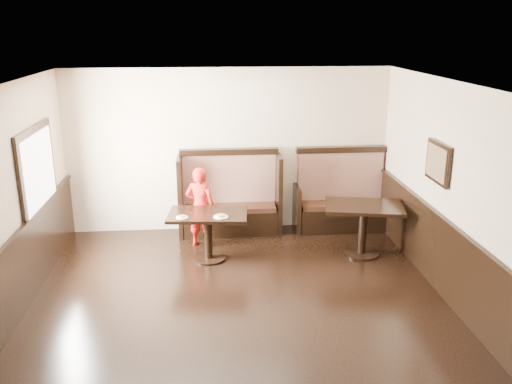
{
  "coord_description": "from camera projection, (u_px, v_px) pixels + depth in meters",
  "views": [
    {
      "loc": [
        -0.35,
        -5.58,
        3.46
      ],
      "look_at": [
        0.37,
        2.35,
        1.0
      ],
      "focal_mm": 38.0,
      "sensor_mm": 36.0,
      "label": 1
    }
  ],
  "objects": [
    {
      "name": "ground",
      "position": [
        243.0,
        333.0,
        6.36
      ],
      "size": [
        7.0,
        7.0,
        0.0
      ],
      "primitive_type": "plane",
      "color": "black",
      "rests_on": "ground"
    },
    {
      "name": "booth_neighbor",
      "position": [
        341.0,
        202.0,
        9.52
      ],
      "size": [
        1.65,
        0.72,
        1.45
      ],
      "color": "black",
      "rests_on": "ground"
    },
    {
      "name": "pizza_plate_left",
      "position": [
        182.0,
        217.0,
        7.95
      ],
      "size": [
        0.18,
        0.18,
        0.03
      ],
      "color": "white",
      "rests_on": "table_main"
    },
    {
      "name": "room_shell",
      "position": [
        216.0,
        271.0,
        6.41
      ],
      "size": [
        7.0,
        7.0,
        7.0
      ],
      "color": "beige",
      "rests_on": "ground"
    },
    {
      "name": "table_main",
      "position": [
        208.0,
        224.0,
        8.2
      ],
      "size": [
        1.25,
        0.85,
        0.75
      ],
      "rotation": [
        0.0,
        0.0,
        -0.1
      ],
      "color": "black",
      "rests_on": "ground"
    },
    {
      "name": "child",
      "position": [
        200.0,
        207.0,
        8.69
      ],
      "size": [
        0.56,
        0.44,
        1.33
      ],
      "primitive_type": "imported",
      "rotation": [
        0.0,
        0.0,
        2.85
      ],
      "color": "red",
      "rests_on": "ground"
    },
    {
      "name": "table_neighbor",
      "position": [
        363.0,
        218.0,
        8.36
      ],
      "size": [
        1.3,
        0.98,
        0.82
      ],
      "rotation": [
        0.0,
        0.0,
        -0.2
      ],
      "color": "black",
      "rests_on": "ground"
    },
    {
      "name": "pizza_plate_right",
      "position": [
        221.0,
        216.0,
        7.97
      ],
      "size": [
        0.22,
        0.22,
        0.04
      ],
      "color": "white",
      "rests_on": "table_main"
    },
    {
      "name": "booth_main",
      "position": [
        230.0,
        203.0,
        9.34
      ],
      "size": [
        1.75,
        0.72,
        1.45
      ],
      "color": "black",
      "rests_on": "ground"
    }
  ]
}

